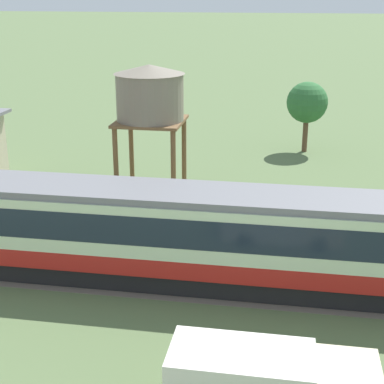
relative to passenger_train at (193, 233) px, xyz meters
The scene contains 4 objects.
passenger_train is the anchor object (origin of this frame).
railway_track 3.84m from the passenger_train, behind, with size 114.29×3.60×0.04m.
water_tower 10.66m from the passenger_train, 113.76° to the left, with size 3.96×3.96×8.30m.
yard_tree_0 23.72m from the passenger_train, 77.66° to the left, with size 3.17×3.17×5.49m.
Camera 1 is at (-5.76, -22.64, 12.25)m, focal length 55.00 mm.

